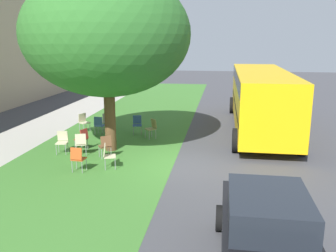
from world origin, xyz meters
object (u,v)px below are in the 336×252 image
(chair_3, at_px, (108,154))
(chair_10, at_px, (62,140))
(chair_6, at_px, (78,157))
(chair_0, at_px, (82,138))
(chair_7, at_px, (105,145))
(chair_5, at_px, (81,142))
(chair_9, at_px, (106,120))
(school_bus, at_px, (261,94))
(chair_4, at_px, (152,127))
(chair_1, at_px, (137,123))
(chair_8, at_px, (99,124))
(chair_2, at_px, (84,121))
(street_tree, at_px, (107,35))
(parked_car, at_px, (266,232))

(chair_3, bearing_deg, chair_10, 58.47)
(chair_6, bearing_deg, chair_0, 18.28)
(chair_7, distance_m, chair_10, 1.89)
(chair_5, height_order, chair_9, same)
(chair_3, relative_size, school_bus, 0.08)
(chair_4, bearing_deg, chair_9, 66.32)
(chair_0, height_order, chair_5, same)
(chair_5, bearing_deg, chair_3, -130.48)
(chair_9, bearing_deg, chair_4, -113.68)
(chair_1, distance_m, chair_8, 1.77)
(chair_5, distance_m, chair_9, 3.96)
(chair_4, relative_size, chair_9, 1.00)
(chair_9, bearing_deg, school_bus, -79.50)
(chair_2, bearing_deg, chair_10, -172.14)
(chair_3, distance_m, chair_8, 4.71)
(chair_4, height_order, chair_9, same)
(street_tree, height_order, chair_0, street_tree)
(chair_5, distance_m, parked_car, 8.89)
(school_bus, bearing_deg, chair_6, 137.11)
(street_tree, relative_size, chair_7, 7.83)
(chair_3, bearing_deg, chair_8, 22.73)
(chair_4, distance_m, chair_5, 3.62)
(chair_3, bearing_deg, chair_1, 1.22)
(school_bus, bearing_deg, chair_7, 131.88)
(street_tree, xyz_separation_m, school_bus, (4.48, -6.24, -2.78))
(chair_10, bearing_deg, chair_6, -143.07)
(chair_0, distance_m, chair_2, 3.11)
(street_tree, distance_m, parked_car, 9.67)
(street_tree, height_order, school_bus, street_tree)
(street_tree, xyz_separation_m, chair_6, (-2.59, 0.33, -4.02))
(chair_3, distance_m, chair_4, 4.20)
(chair_6, bearing_deg, chair_4, -19.33)
(street_tree, bearing_deg, chair_5, 132.69)
(chair_5, relative_size, chair_10, 1.00)
(chair_4, xyz_separation_m, chair_9, (1.09, 2.48, 0.00))
(parked_car, bearing_deg, chair_2, 37.21)
(chair_7, bearing_deg, chair_10, 80.35)
(chair_0, relative_size, chair_6, 1.00)
(chair_7, height_order, chair_10, same)
(street_tree, relative_size, parked_car, 1.86)
(school_bus, bearing_deg, parked_car, 175.45)
(chair_6, height_order, chair_9, same)
(chair_1, xyz_separation_m, parked_car, (-9.85, -4.86, 0.32))
(chair_2, height_order, chair_3, same)
(chair_0, xyz_separation_m, school_bus, (4.65, -7.37, 1.24))
(chair_5, relative_size, chair_7, 1.00)
(chair_1, relative_size, chair_5, 1.00)
(street_tree, bearing_deg, chair_1, -9.62)
(chair_9, distance_m, chair_10, 3.84)
(chair_6, distance_m, chair_10, 2.37)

